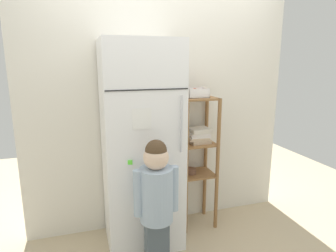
# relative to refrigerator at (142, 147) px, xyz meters

# --- Properties ---
(ground_plane) EXTENTS (6.00, 6.00, 0.00)m
(ground_plane) POSITION_rel_refrigerator_xyz_m (0.27, -0.02, -0.92)
(ground_plane) COLOR tan
(kitchen_wall_back) EXTENTS (2.67, 0.03, 2.34)m
(kitchen_wall_back) POSITION_rel_refrigerator_xyz_m (0.27, 0.31, 0.25)
(kitchen_wall_back) COLOR silver
(kitchen_wall_back) RESTS_ON ground
(refrigerator) EXTENTS (0.66, 0.59, 1.84)m
(refrigerator) POSITION_rel_refrigerator_xyz_m (0.00, 0.00, 0.00)
(refrigerator) COLOR white
(refrigerator) RESTS_ON ground
(child_standing) EXTENTS (0.35, 0.26, 1.10)m
(child_standing) POSITION_rel_refrigerator_xyz_m (0.01, -0.44, -0.26)
(child_standing) COLOR #4F5B65
(child_standing) RESTS_ON ground
(pantry_shelf_unit) EXTENTS (0.36, 0.31, 1.32)m
(pantry_shelf_unit) POSITION_rel_refrigerator_xyz_m (0.59, 0.12, -0.11)
(pantry_shelf_unit) COLOR olive
(pantry_shelf_unit) RESTS_ON ground
(fruit_bin) EXTENTS (0.20, 0.18, 0.09)m
(fruit_bin) POSITION_rel_refrigerator_xyz_m (0.57, 0.13, 0.44)
(fruit_bin) COLOR white
(fruit_bin) RESTS_ON pantry_shelf_unit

